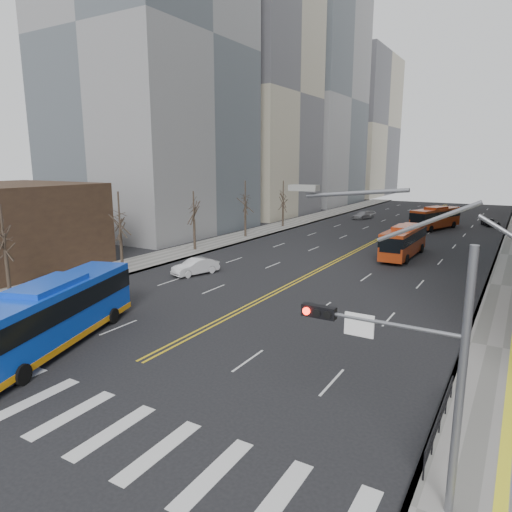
% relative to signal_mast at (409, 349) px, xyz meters
% --- Properties ---
extents(ground, '(220.00, 220.00, 0.00)m').
position_rel_signal_mast_xyz_m(ground, '(-13.77, -2.00, -4.86)').
color(ground, black).
extents(sidewalk_left, '(5.00, 130.00, 0.15)m').
position_rel_signal_mast_xyz_m(sidewalk_left, '(-30.27, 43.00, -4.78)').
color(sidewalk_left, slate).
rests_on(sidewalk_left, ground).
extents(crosswalk, '(26.70, 4.00, 0.01)m').
position_rel_signal_mast_xyz_m(crosswalk, '(-13.77, -2.00, -4.85)').
color(crosswalk, silver).
rests_on(crosswalk, ground).
extents(centerline, '(0.55, 100.00, 0.01)m').
position_rel_signal_mast_xyz_m(centerline, '(-13.77, 53.00, -4.85)').
color(centerline, gold).
rests_on(centerline, ground).
extents(office_towers, '(83.00, 134.00, 58.00)m').
position_rel_signal_mast_xyz_m(office_towers, '(-13.64, 66.51, 19.07)').
color(office_towers, gray).
rests_on(office_towers, ground).
extents(signal_mast, '(5.37, 0.37, 9.39)m').
position_rel_signal_mast_xyz_m(signal_mast, '(0.00, 0.00, 0.00)').
color(signal_mast, gray).
rests_on(signal_mast, ground).
extents(pedestrian_railing, '(0.06, 6.06, 1.02)m').
position_rel_signal_mast_xyz_m(pedestrian_railing, '(0.53, 4.00, -4.03)').
color(pedestrian_railing, black).
rests_on(pedestrian_railing, sidewalk_right).
extents(street_trees, '(35.20, 47.20, 7.60)m').
position_rel_signal_mast_xyz_m(street_trees, '(-20.94, 32.55, 0.02)').
color(street_trees, '#2E251C').
rests_on(street_trees, ground).
extents(blue_bus, '(6.75, 13.09, 3.73)m').
position_rel_signal_mast_xyz_m(blue_bus, '(-19.23, 2.00, -2.90)').
color(blue_bus, blue).
rests_on(blue_bus, ground).
extents(red_bus_near, '(2.83, 10.65, 3.38)m').
position_rel_signal_mast_xyz_m(red_bus_near, '(-8.36, 36.61, -2.97)').
color(red_bus_near, '#B23712').
rests_on(red_bus_near, ground).
extents(red_bus_far, '(5.73, 10.96, 3.41)m').
position_rel_signal_mast_xyz_m(red_bus_far, '(-9.03, 59.82, -2.96)').
color(red_bus_far, '#B23712').
rests_on(red_bus_far, ground).
extents(car_white, '(2.83, 4.67, 1.45)m').
position_rel_signal_mast_xyz_m(car_white, '(-22.75, 19.15, -4.13)').
color(car_white, silver).
rests_on(car_white, ground).
extents(car_dark_mid, '(2.65, 3.86, 1.22)m').
position_rel_signal_mast_xyz_m(car_dark_mid, '(-8.29, 41.63, -4.25)').
color(car_dark_mid, black).
rests_on(car_dark_mid, ground).
extents(car_silver, '(3.37, 5.00, 1.34)m').
position_rel_signal_mast_xyz_m(car_silver, '(-22.27, 66.56, -4.18)').
color(car_silver, '#9C9CA1').
rests_on(car_silver, ground).
extents(car_dark_far, '(3.28, 4.61, 1.17)m').
position_rel_signal_mast_xyz_m(car_dark_far, '(-2.03, 67.95, -4.27)').
color(car_dark_far, black).
rests_on(car_dark_far, ground).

